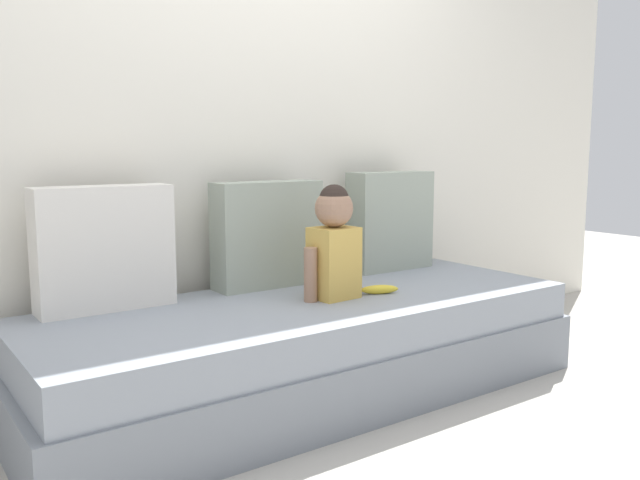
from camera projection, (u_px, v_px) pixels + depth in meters
The scene contains 8 objects.
ground_plane at pixel (310, 394), 2.83m from camera, with size 12.00×12.00×0.00m, color #B2ADA3.
back_wall at pixel (241, 96), 3.11m from camera, with size 5.61×0.10×2.58m, color silver.
couch at pixel (310, 348), 2.80m from camera, with size 2.41×0.88×0.42m.
throw_pillow_left at pixel (104, 248), 2.58m from camera, with size 0.53×0.16×0.49m, color silver.
throw_pillow_center at pixel (268, 234), 3.01m from camera, with size 0.51×0.16×0.48m, color #99A393.
throw_pillow_right at pixel (390, 221), 3.44m from camera, with size 0.47×0.16×0.51m, color #99A393.
toddler at pixel (334, 241), 2.78m from camera, with size 0.30×0.17×0.48m.
banana at pixel (380, 289), 2.88m from camera, with size 0.17×0.04×0.04m, color yellow.
Camera 1 is at (-1.54, -2.23, 1.06)m, focal length 36.94 mm.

